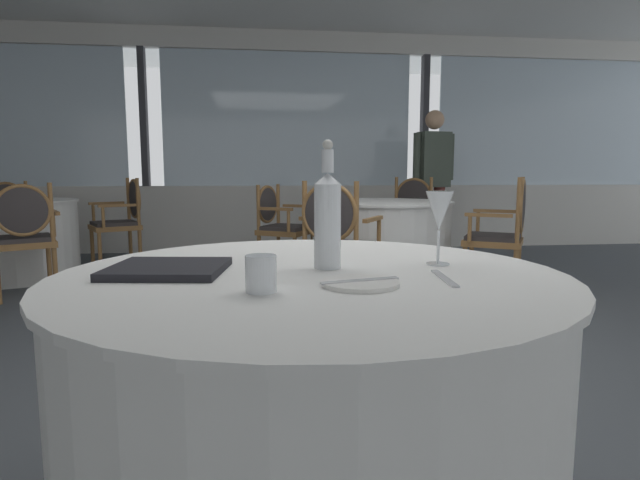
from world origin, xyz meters
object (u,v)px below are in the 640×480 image
at_px(dining_chair_1_3, 8,216).
at_px(dining_chair_0_0, 279,221).
at_px(water_bottle, 327,217).
at_px(dining_chair_0_3, 410,213).
at_px(menu_book, 168,269).
at_px(dining_chair_0_1, 336,235).
at_px(dining_chair_1_1, 23,231).
at_px(wine_glass, 439,212).
at_px(water_tumbler, 261,274).
at_px(side_plate, 360,283).
at_px(dining_chair_0_2, 505,227).
at_px(dining_chair_1_2, 123,215).
at_px(diner_person_0, 433,174).

bearing_deg(dining_chair_1_3, dining_chair_0_0, 45.35).
bearing_deg(water_bottle, dining_chair_0_3, 70.11).
bearing_deg(menu_book, dining_chair_0_1, 79.14).
distance_m(water_bottle, dining_chair_1_1, 3.65).
height_order(wine_glass, menu_book, wine_glass).
bearing_deg(water_tumbler, dining_chair_0_1, 77.74).
relative_size(side_plate, dining_chair_0_3, 0.19).
bearing_deg(dining_chair_0_0, menu_book, -65.23).
xyz_separation_m(water_tumbler, dining_chair_0_2, (2.06, 2.96, -0.23)).
distance_m(water_bottle, dining_chair_1_3, 5.64).
height_order(dining_chair_0_0, dining_chair_0_1, dining_chair_0_1).
xyz_separation_m(wine_glass, dining_chair_0_3, (1.20, 4.18, -0.33)).
height_order(dining_chair_0_1, dining_chair_1_3, dining_chair_0_1).
xyz_separation_m(wine_glass, dining_chair_1_2, (-1.93, 4.33, -0.34)).
relative_size(water_tumbler, dining_chair_0_1, 0.08).
xyz_separation_m(water_tumbler, diner_person_0, (2.06, 4.77, 0.20)).
relative_size(wine_glass, dining_chair_0_3, 0.21).
bearing_deg(dining_chair_0_1, wine_glass, -150.36).
bearing_deg(dining_chair_0_3, menu_book, 6.74).
height_order(dining_chair_0_2, diner_person_0, diner_person_0).
distance_m(side_plate, dining_chair_0_0, 4.05).
xyz_separation_m(menu_book, dining_chair_0_1, (0.80, 2.35, -0.21)).
distance_m(wine_glass, diner_person_0, 4.77).
bearing_deg(dining_chair_0_2, diner_person_0, -58.65).
relative_size(side_plate, dining_chair_1_1, 0.19).
relative_size(dining_chair_0_0, dining_chair_0_1, 0.94).
distance_m(wine_glass, water_tumbler, 0.57).
bearing_deg(water_bottle, dining_chair_1_1, 124.51).
height_order(menu_book, dining_chair_1_2, dining_chair_1_2).
bearing_deg(wine_glass, dining_chair_1_3, 124.57).
xyz_separation_m(wine_glass, diner_person_0, (1.57, 4.50, 0.10)).
distance_m(water_bottle, dining_chair_1_2, 4.65).
relative_size(side_plate, dining_chair_1_3, 0.19).
relative_size(wine_glass, dining_chair_0_0, 0.23).
height_order(dining_chair_1_2, dining_chair_1_3, dining_chair_1_2).
xyz_separation_m(side_plate, dining_chair_1_1, (-2.10, 3.21, -0.21)).
bearing_deg(dining_chair_0_3, dining_chair_0_0, -44.85).
height_order(wine_glass, water_tumbler, wine_glass).
relative_size(water_bottle, water_tumbler, 4.27).
height_order(water_tumbler, dining_chair_0_0, dining_chair_0_0).
height_order(wine_glass, diner_person_0, diner_person_0).
bearing_deg(side_plate, dining_chair_0_2, 57.83).
bearing_deg(dining_chair_0_1, menu_book, -167.39).
bearing_deg(dining_chair_0_0, dining_chair_1_1, -126.79).
bearing_deg(dining_chair_1_1, dining_chair_0_1, -132.03).
distance_m(dining_chair_0_1, dining_chair_1_3, 4.15).
bearing_deg(dining_chair_1_1, dining_chair_0_2, -121.35).
relative_size(dining_chair_0_1, dining_chair_0_3, 0.99).
relative_size(side_plate, diner_person_0, 0.10).
bearing_deg(water_bottle, dining_chair_0_0, 89.52).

